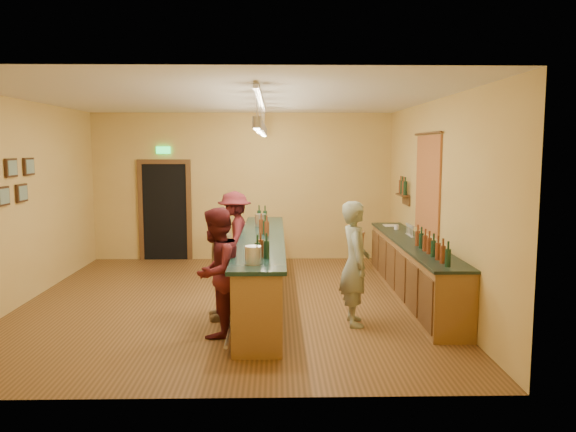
{
  "coord_description": "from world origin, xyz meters",
  "views": [
    {
      "loc": [
        0.74,
        -8.77,
        2.44
      ],
      "look_at": [
        0.93,
        0.2,
        1.35
      ],
      "focal_mm": 35.0,
      "sensor_mm": 36.0,
      "label": 1
    }
  ],
  "objects_px": {
    "customer_c": "(235,235)",
    "bar_stool": "(355,239)",
    "tasting_bar": "(262,264)",
    "back_counter": "(413,269)",
    "bartender": "(355,263)",
    "customer_b": "(222,264)",
    "customer_a": "(216,272)"
  },
  "relations": [
    {
      "from": "bartender",
      "to": "customer_b",
      "type": "height_order",
      "value": "bartender"
    },
    {
      "from": "customer_a",
      "to": "customer_b",
      "type": "distance_m",
      "value": 0.73
    },
    {
      "from": "customer_b",
      "to": "bar_stool",
      "type": "xyz_separation_m",
      "value": [
        2.34,
        3.09,
        -0.14
      ]
    },
    {
      "from": "back_counter",
      "to": "customer_a",
      "type": "relative_size",
      "value": 2.7
    },
    {
      "from": "bar_stool",
      "to": "tasting_bar",
      "type": "bearing_deg",
      "value": -129.09
    },
    {
      "from": "customer_c",
      "to": "bar_stool",
      "type": "distance_m",
      "value": 2.42
    },
    {
      "from": "customer_b",
      "to": "tasting_bar",
      "type": "bearing_deg",
      "value": 139.75
    },
    {
      "from": "bartender",
      "to": "customer_c",
      "type": "relative_size",
      "value": 1.05
    },
    {
      "from": "back_counter",
      "to": "customer_a",
      "type": "xyz_separation_m",
      "value": [
        -3.01,
        -1.79,
        0.36
      ]
    },
    {
      "from": "customer_a",
      "to": "bartender",
      "type": "bearing_deg",
      "value": 124.86
    },
    {
      "from": "bar_stool",
      "to": "back_counter",
      "type": "bearing_deg",
      "value": -71.56
    },
    {
      "from": "bar_stool",
      "to": "bartender",
      "type": "bearing_deg",
      "value": -97.94
    },
    {
      "from": "customer_c",
      "to": "bar_stool",
      "type": "xyz_separation_m",
      "value": [
        2.34,
        0.62,
        -0.17
      ]
    },
    {
      "from": "tasting_bar",
      "to": "customer_a",
      "type": "xyz_separation_m",
      "value": [
        -0.55,
        -1.61,
        0.24
      ]
    },
    {
      "from": "back_counter",
      "to": "customer_b",
      "type": "height_order",
      "value": "customer_b"
    },
    {
      "from": "tasting_bar",
      "to": "back_counter",
      "type": "bearing_deg",
      "value": 4.21
    },
    {
      "from": "customer_c",
      "to": "bar_stool",
      "type": "bearing_deg",
      "value": 105.55
    },
    {
      "from": "customer_c",
      "to": "tasting_bar",
      "type": "bearing_deg",
      "value": 19.85
    },
    {
      "from": "back_counter",
      "to": "bar_stool",
      "type": "height_order",
      "value": "back_counter"
    },
    {
      "from": "customer_b",
      "to": "customer_a",
      "type": "bearing_deg",
      "value": -8.45
    },
    {
      "from": "tasting_bar",
      "to": "customer_c",
      "type": "relative_size",
      "value": 3.09
    },
    {
      "from": "bar_stool",
      "to": "customer_a",
      "type": "bearing_deg",
      "value": -121.49
    },
    {
      "from": "back_counter",
      "to": "bartender",
      "type": "bearing_deg",
      "value": -130.01
    },
    {
      "from": "bartender",
      "to": "customer_c",
      "type": "xyz_separation_m",
      "value": [
        -1.87,
        2.77,
        -0.04
      ]
    },
    {
      "from": "back_counter",
      "to": "customer_b",
      "type": "relative_size",
      "value": 2.86
    },
    {
      "from": "tasting_bar",
      "to": "bartender",
      "type": "distance_m",
      "value": 1.79
    },
    {
      "from": "back_counter",
      "to": "bar_stool",
      "type": "bearing_deg",
      "value": 108.44
    },
    {
      "from": "back_counter",
      "to": "tasting_bar",
      "type": "relative_size",
      "value": 0.89
    },
    {
      "from": "bartender",
      "to": "customer_c",
      "type": "height_order",
      "value": "bartender"
    },
    {
      "from": "bartender",
      "to": "back_counter",
      "type": "bearing_deg",
      "value": -42.0
    },
    {
      "from": "back_counter",
      "to": "bartender",
      "type": "distance_m",
      "value": 1.82
    },
    {
      "from": "bartender",
      "to": "customer_a",
      "type": "relative_size",
      "value": 1.02
    }
  ]
}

